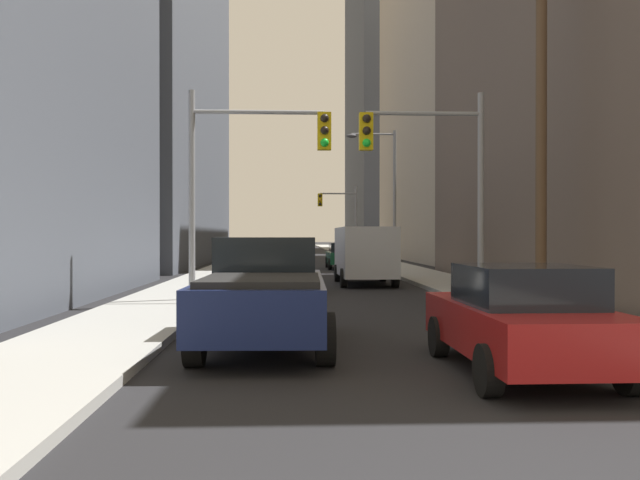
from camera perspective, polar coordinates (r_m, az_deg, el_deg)
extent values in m
cube|color=#9E9E99|center=(52.45, -6.37, -1.66)|extent=(2.67, 160.00, 0.15)
cube|color=#9E9E99|center=(52.70, 4.17, -1.65)|extent=(2.67, 160.00, 0.15)
cube|color=#141E4C|center=(11.68, -4.73, -5.18)|extent=(2.14, 5.45, 0.80)
cube|color=black|center=(12.60, -4.56, -1.36)|extent=(1.85, 1.85, 0.70)
cube|color=black|center=(10.30, -5.01, -3.42)|extent=(1.82, 2.42, 0.10)
cylinder|color=black|center=(13.50, -8.54, -6.14)|extent=(0.28, 0.80, 0.80)
cylinder|color=black|center=(13.44, -0.33, -6.17)|extent=(0.28, 0.80, 0.80)
cylinder|color=black|center=(10.10, -10.61, -8.35)|extent=(0.28, 0.80, 0.80)
cylinder|color=black|center=(10.02, 0.45, -8.41)|extent=(0.28, 0.80, 0.80)
cube|color=#B7BABF|center=(26.56, 3.81, -0.97)|extent=(2.03, 5.21, 1.90)
cube|color=black|center=(29.15, 3.24, -0.03)|extent=(1.76, 0.03, 0.60)
cylinder|color=black|center=(28.17, 1.49, -2.82)|extent=(0.24, 0.72, 0.72)
cylinder|color=black|center=(28.37, 5.36, -2.80)|extent=(0.24, 0.72, 0.72)
cylinder|color=black|center=(24.86, 2.03, -3.25)|extent=(0.24, 0.72, 0.72)
cylinder|color=black|center=(25.09, 6.41, -3.22)|extent=(0.24, 0.72, 0.72)
cube|color=maroon|center=(9.87, 16.72, -7.13)|extent=(1.83, 4.21, 0.65)
cube|color=black|center=(9.66, 17.02, -3.71)|extent=(1.60, 1.91, 0.55)
cylinder|color=black|center=(10.96, 10.05, -8.08)|extent=(0.22, 0.64, 0.64)
cylinder|color=black|center=(11.45, 18.59, -7.73)|extent=(0.22, 0.64, 0.64)
cylinder|color=black|center=(8.39, 14.13, -10.70)|extent=(0.22, 0.64, 0.64)
cylinder|color=black|center=(9.03, 24.85, -9.93)|extent=(0.22, 0.64, 0.64)
cube|color=slate|center=(23.14, -3.37, -2.81)|extent=(1.94, 4.26, 0.65)
cube|color=black|center=(22.97, -3.37, -1.34)|extent=(1.65, 1.95, 0.55)
cylinder|color=black|center=(24.53, -5.34, -3.39)|extent=(0.22, 0.64, 0.64)
cylinder|color=black|center=(24.51, -1.30, -3.40)|extent=(0.22, 0.64, 0.64)
cylinder|color=black|center=(21.85, -5.69, -3.86)|extent=(0.22, 0.64, 0.64)
cylinder|color=black|center=(21.83, -1.14, -3.86)|extent=(0.22, 0.64, 0.64)
cube|color=maroon|center=(33.08, -3.28, -1.86)|extent=(1.91, 4.25, 0.65)
cube|color=black|center=(32.91, -3.28, -0.82)|extent=(1.63, 1.94, 0.55)
cylinder|color=black|center=(34.46, -4.69, -2.31)|extent=(0.22, 0.64, 0.64)
cylinder|color=black|center=(34.43, -1.81, -2.31)|extent=(0.22, 0.64, 0.64)
cylinder|color=black|center=(31.77, -4.87, -2.54)|extent=(0.22, 0.64, 0.64)
cylinder|color=black|center=(31.75, -1.75, -2.54)|extent=(0.22, 0.64, 0.64)
cube|color=#195938|center=(39.09, 2.00, -1.51)|extent=(1.84, 4.22, 0.65)
cube|color=black|center=(38.93, 2.02, -0.64)|extent=(1.60, 1.92, 0.55)
cylinder|color=black|center=(40.39, 0.62, -1.91)|extent=(0.22, 0.64, 0.64)
cylinder|color=black|center=(40.52, 3.07, -1.91)|extent=(0.22, 0.64, 0.64)
cylinder|color=black|center=(37.71, 0.85, -2.08)|extent=(0.22, 0.64, 0.64)
cylinder|color=black|center=(37.85, 3.47, -2.07)|extent=(0.22, 0.64, 0.64)
cube|color=navy|center=(50.82, -3.00, -1.08)|extent=(1.84, 4.22, 0.65)
cube|color=black|center=(50.66, -3.00, -0.40)|extent=(1.60, 1.92, 0.55)
cylinder|color=black|center=(52.18, -3.93, -1.40)|extent=(0.22, 0.64, 0.64)
cylinder|color=black|center=(52.17, -2.04, -1.40)|extent=(0.22, 0.64, 0.64)
cylinder|color=black|center=(49.50, -4.01, -1.49)|extent=(0.22, 0.64, 0.64)
cylinder|color=black|center=(49.48, -2.01, -1.49)|extent=(0.22, 0.64, 0.64)
cylinder|color=gray|center=(19.10, -10.84, 3.58)|extent=(0.18, 0.18, 6.00)
cylinder|color=gray|center=(19.21, -5.27, 10.78)|extent=(3.71, 0.12, 0.12)
cube|color=gold|center=(19.12, 0.37, 9.23)|extent=(0.38, 0.30, 1.05)
sphere|color=black|center=(19.01, 0.39, 10.32)|extent=(0.24, 0.24, 0.24)
sphere|color=black|center=(18.95, 0.39, 9.31)|extent=(0.24, 0.24, 0.24)
sphere|color=#19D833|center=(18.90, 0.39, 8.29)|extent=(0.24, 0.24, 0.24)
cylinder|color=gray|center=(19.67, 13.51, 3.48)|extent=(0.18, 0.18, 6.00)
cylinder|color=gray|center=(19.56, 8.81, 10.59)|extent=(3.29, 0.12, 0.12)
cube|color=gold|center=(19.22, 3.93, 9.18)|extent=(0.38, 0.30, 1.05)
sphere|color=black|center=(19.11, 3.99, 10.27)|extent=(0.24, 0.24, 0.24)
sphere|color=black|center=(19.05, 3.99, 9.26)|extent=(0.24, 0.24, 0.24)
sphere|color=#19D833|center=(19.00, 3.99, 8.25)|extent=(0.24, 0.24, 0.24)
cylinder|color=gray|center=(55.31, 3.08, 1.48)|extent=(0.18, 0.18, 6.00)
cylinder|color=gray|center=(55.28, 1.55, 3.97)|extent=(2.97, 0.12, 0.12)
cube|color=gold|center=(55.16, 0.01, 3.43)|extent=(0.38, 0.30, 1.05)
sphere|color=black|center=(55.01, 0.01, 3.79)|extent=(0.24, 0.24, 0.24)
sphere|color=#F9A514|center=(54.99, 0.01, 3.44)|extent=(0.24, 0.24, 0.24)
sphere|color=black|center=(54.98, 0.01, 3.09)|extent=(0.24, 0.24, 0.24)
cylinder|color=brown|center=(18.33, 18.30, 9.49)|extent=(0.28, 0.28, 9.69)
cylinder|color=gray|center=(35.72, 6.37, 3.29)|extent=(0.16, 0.16, 7.50)
cylinder|color=gray|center=(35.92, 4.55, 8.97)|extent=(2.29, 0.10, 0.10)
ellipsoid|color=#4C4C51|center=(35.78, 2.71, 8.84)|extent=(0.56, 0.32, 0.20)
cube|color=#4C515B|center=(51.36, -21.65, 12.47)|extent=(21.49, 29.91, 25.43)
cube|color=#B7A893|center=(58.34, 18.50, 11.15)|extent=(23.17, 26.76, 25.72)
cube|color=#4C515B|center=(95.99, 7.46, 14.36)|extent=(15.08, 27.26, 50.29)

